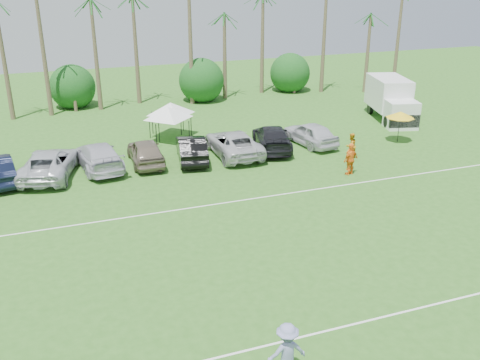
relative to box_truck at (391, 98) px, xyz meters
name	(u,v)px	position (x,y,z in m)	size (l,w,h in m)	color
field_lines	(261,254)	(-19.22, -17.73, -1.86)	(80.00, 12.10, 0.01)	white
palm_tree_4	(90,26)	(-23.22, 12.27, 5.62)	(2.40, 2.40, 8.90)	brown
palm_tree_5	(135,14)	(-19.22, 12.27, 6.49)	(2.40, 2.40, 9.90)	brown
palm_tree_6	(179,3)	(-15.22, 12.27, 7.35)	(2.40, 2.40, 10.90)	brown
palm_tree_8	(269,20)	(-6.22, 12.27, 5.62)	(2.40, 2.40, 8.90)	brown
palm_tree_9	(315,9)	(-1.22, 12.27, 6.49)	(2.40, 2.40, 9.90)	brown
bush_tree_1	(73,90)	(-25.22, 13.27, -0.06)	(4.00, 4.00, 4.00)	brown
bush_tree_2	(199,81)	(-13.22, 13.27, -0.06)	(4.00, 4.00, 4.00)	brown
bush_tree_3	(291,74)	(-3.22, 13.27, -0.06)	(4.00, 4.00, 4.00)	brown
sideline_player_a	(350,156)	(-9.64, -9.49, -0.96)	(0.66, 0.43, 1.80)	orange
sideline_player_b	(351,146)	(-8.42, -7.55, -0.97)	(0.87, 0.68, 1.78)	orange
sideline_player_c	(351,160)	(-10.06, -10.26, -0.87)	(1.17, 0.49, 1.99)	orange
box_truck	(391,98)	(0.00, 0.00, 0.00)	(4.21, 7.18, 3.48)	white
canopy_tent_left	(168,107)	(-19.23, 0.54, 0.79)	(3.83, 3.83, 3.10)	black
canopy_tent_right	(170,103)	(-18.78, 1.69, 0.81)	(3.86, 3.86, 3.13)	black
market_umbrella	(400,115)	(-3.11, -5.53, 0.24)	(2.11, 2.11, 2.35)	black
frisbee_player	(287,351)	(-21.43, -25.33, -0.86)	(1.33, 0.82, 2.00)	#8589BD
parked_car_2	(49,163)	(-27.95, -4.06, -1.01)	(2.84, 6.16, 1.71)	silver
parked_car_3	(98,156)	(-24.90, -3.70, -1.01)	(2.40, 5.90, 1.71)	silver
parked_car_4	(146,152)	(-21.85, -3.84, -1.01)	(2.02, 5.03, 1.71)	gray
parked_car_5	(191,148)	(-18.80, -4.23, -1.01)	(1.81, 5.20, 1.71)	black
parked_car_6	(233,143)	(-15.75, -4.15, -1.01)	(2.84, 6.16, 1.71)	silver
parked_car_7	(272,138)	(-12.70, -3.84, -1.01)	(2.40, 5.90, 1.71)	black
parked_car_8	(310,134)	(-9.65, -3.90, -1.01)	(2.02, 5.03, 1.71)	silver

